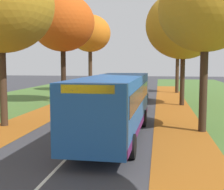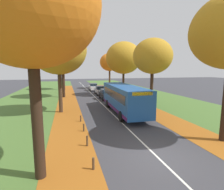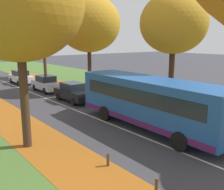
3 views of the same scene
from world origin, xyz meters
name	(u,v)px [view 1 (image 1 of 3)]	position (x,y,z in m)	size (l,w,h in m)	color
grass_verge_left	(9,105)	(-9.20, 20.00, 0.00)	(12.00, 90.00, 0.01)	#476B2D
leaf_litter_left	(32,119)	(-4.60, 14.00, 0.01)	(2.80, 60.00, 0.00)	#9E5619
leaf_litter_right	(178,124)	(4.60, 14.00, 0.01)	(2.80, 60.00, 0.00)	#9E5619
road_centre_line	(116,108)	(0.00, 20.00, 0.00)	(0.12, 80.00, 0.01)	silver
tree_left_near	(0,5)	(-5.37, 11.94, 6.86)	(6.01, 6.01, 9.58)	#422D1E
tree_left_mid	(63,23)	(-5.19, 22.77, 7.18)	(5.73, 5.73, 9.79)	black
tree_left_far	(90,34)	(-5.25, 34.31, 7.28)	(5.19, 5.19, 9.66)	#422D1E
tree_right_near	(206,10)	(5.75, 12.08, 6.33)	(4.84, 4.84, 8.54)	#382619
tree_right_mid	(184,25)	(5.41, 22.43, 6.76)	(6.34, 6.34, 9.63)	#382619
tree_right_far	(178,39)	(5.61, 33.72, 6.42)	(4.73, 4.73, 8.59)	#422D1E
bus	(115,103)	(1.35, 10.03, 1.70)	(2.86, 10.46, 2.98)	#1E5199
car_black_lead	(131,100)	(1.36, 18.89, 0.81)	(1.80, 4.21, 1.62)	black
car_silver_following	(138,93)	(1.50, 24.51, 0.81)	(1.84, 4.23, 1.62)	#B7BABF
car_white_third_in_line	(139,88)	(1.15, 30.84, 0.81)	(1.84, 4.23, 1.62)	silver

